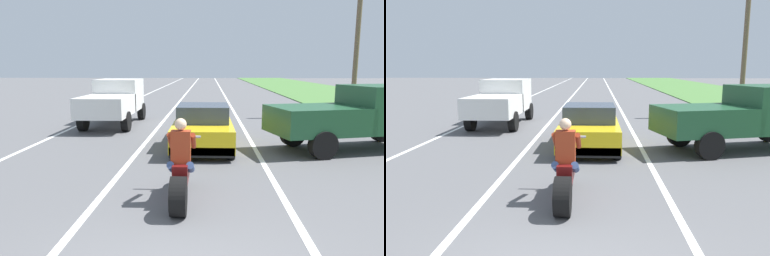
# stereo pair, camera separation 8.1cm
# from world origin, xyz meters

# --- Properties ---
(lane_stripe_left_solid) EXTENTS (0.14, 120.00, 0.01)m
(lane_stripe_left_solid) POSITION_xyz_m (-5.40, 20.00, 0.00)
(lane_stripe_left_solid) COLOR white
(lane_stripe_left_solid) RESTS_ON ground
(lane_stripe_right_solid) EXTENTS (0.14, 120.00, 0.01)m
(lane_stripe_right_solid) POSITION_xyz_m (1.80, 20.00, 0.00)
(lane_stripe_right_solid) COLOR white
(lane_stripe_right_solid) RESTS_ON ground
(lane_stripe_centre_dashed) EXTENTS (0.14, 120.00, 0.01)m
(lane_stripe_centre_dashed) POSITION_xyz_m (-1.80, 20.00, 0.00)
(lane_stripe_centre_dashed) COLOR white
(lane_stripe_centre_dashed) RESTS_ON ground
(motorcycle_with_rider) EXTENTS (0.70, 2.21, 1.62)m
(motorcycle_with_rider) POSITION_xyz_m (-0.19, 3.34, 0.59)
(motorcycle_with_rider) COLOR black
(motorcycle_with_rider) RESTS_ON ground
(sports_car_yellow) EXTENTS (1.84, 4.30, 1.37)m
(sports_car_yellow) POSITION_xyz_m (0.15, 8.25, 0.63)
(sports_car_yellow) COLOR yellow
(sports_car_yellow) RESTS_ON ground
(pickup_truck_left_lane_white) EXTENTS (2.02, 4.80, 1.98)m
(pickup_truck_left_lane_white) POSITION_xyz_m (-3.80, 12.46, 1.11)
(pickup_truck_left_lane_white) COLOR silver
(pickup_truck_left_lane_white) RESTS_ON ground
(pickup_truck_right_shoulder_dark_green) EXTENTS (5.14, 3.14, 1.98)m
(pickup_truck_right_shoulder_dark_green) POSITION_xyz_m (4.85, 8.02, 1.11)
(pickup_truck_right_shoulder_dark_green) COLOR #1E4C2D
(pickup_truck_right_shoulder_dark_green) RESTS_ON ground
(utility_pole_roadside) EXTENTS (0.24, 0.24, 8.45)m
(utility_pole_roadside) POSITION_xyz_m (7.77, 15.68, 4.22)
(utility_pole_roadside) COLOR brown
(utility_pole_roadside) RESTS_ON ground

